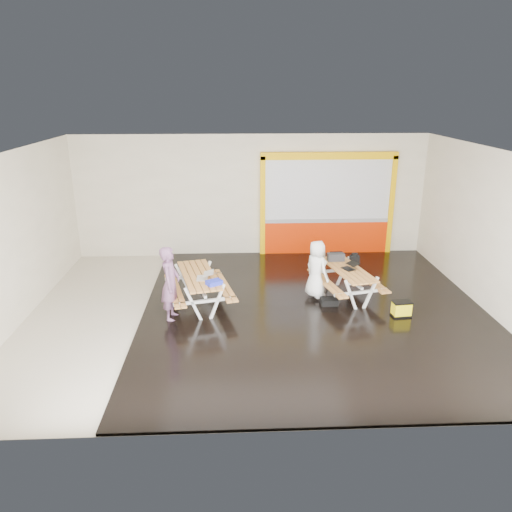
{
  "coord_description": "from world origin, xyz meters",
  "views": [
    {
      "loc": [
        -0.49,
        -9.81,
        4.67
      ],
      "look_at": [
        0.0,
        0.9,
        1.0
      ],
      "focal_mm": 34.34,
      "sensor_mm": 36.0,
      "label": 1
    }
  ],
  "objects_px": {
    "picnic_table_left": "(199,282)",
    "laptop_left": "(205,276)",
    "person_right": "(317,269)",
    "blue_pouch": "(214,282)",
    "dark_case": "(329,301)",
    "person_left": "(170,284)",
    "backpack": "(354,261)",
    "picnic_table_right": "(347,275)",
    "laptop_right": "(350,267)",
    "toolbox": "(336,257)",
    "fluke_bag": "(401,309)"
  },
  "relations": [
    {
      "from": "picnic_table_right",
      "to": "blue_pouch",
      "type": "distance_m",
      "value": 3.19
    },
    {
      "from": "laptop_left",
      "to": "picnic_table_left",
      "type": "bearing_deg",
      "value": 120.46
    },
    {
      "from": "picnic_table_right",
      "to": "dark_case",
      "type": "relative_size",
      "value": 5.47
    },
    {
      "from": "dark_case",
      "to": "fluke_bag",
      "type": "relative_size",
      "value": 0.91
    },
    {
      "from": "toolbox",
      "to": "fluke_bag",
      "type": "xyz_separation_m",
      "value": [
        1.11,
        -1.66,
        -0.62
      ]
    },
    {
      "from": "person_right",
      "to": "dark_case",
      "type": "xyz_separation_m",
      "value": [
        0.26,
        -0.36,
        -0.65
      ]
    },
    {
      "from": "person_right",
      "to": "laptop_left",
      "type": "distance_m",
      "value": 2.57
    },
    {
      "from": "picnic_table_right",
      "to": "person_left",
      "type": "relative_size",
      "value": 1.29
    },
    {
      "from": "person_left",
      "to": "dark_case",
      "type": "distance_m",
      "value": 3.58
    },
    {
      "from": "person_right",
      "to": "blue_pouch",
      "type": "distance_m",
      "value": 2.46
    },
    {
      "from": "picnic_table_right",
      "to": "toolbox",
      "type": "relative_size",
      "value": 5.08
    },
    {
      "from": "person_right",
      "to": "laptop_left",
      "type": "height_order",
      "value": "person_right"
    },
    {
      "from": "laptop_right",
      "to": "blue_pouch",
      "type": "relative_size",
      "value": 1.41
    },
    {
      "from": "person_right",
      "to": "laptop_left",
      "type": "bearing_deg",
      "value": 69.72
    },
    {
      "from": "blue_pouch",
      "to": "fluke_bag",
      "type": "bearing_deg",
      "value": -2.4
    },
    {
      "from": "toolbox",
      "to": "backpack",
      "type": "distance_m",
      "value": 0.52
    },
    {
      "from": "person_left",
      "to": "laptop_left",
      "type": "relative_size",
      "value": 4.33
    },
    {
      "from": "dark_case",
      "to": "backpack",
      "type": "bearing_deg",
      "value": 54.04
    },
    {
      "from": "laptop_left",
      "to": "dark_case",
      "type": "bearing_deg",
      "value": 2.95
    },
    {
      "from": "person_left",
      "to": "blue_pouch",
      "type": "bearing_deg",
      "value": -83.54
    },
    {
      "from": "person_left",
      "to": "person_right",
      "type": "relative_size",
      "value": 1.21
    },
    {
      "from": "dark_case",
      "to": "person_right",
      "type": "bearing_deg",
      "value": 125.62
    },
    {
      "from": "laptop_right",
      "to": "blue_pouch",
      "type": "xyz_separation_m",
      "value": [
        -3.09,
        -0.92,
        0.04
      ]
    },
    {
      "from": "picnic_table_left",
      "to": "blue_pouch",
      "type": "height_order",
      "value": "blue_pouch"
    },
    {
      "from": "person_right",
      "to": "blue_pouch",
      "type": "relative_size",
      "value": 4.29
    },
    {
      "from": "laptop_right",
      "to": "fluke_bag",
      "type": "bearing_deg",
      "value": -50.31
    },
    {
      "from": "picnic_table_left",
      "to": "laptop_left",
      "type": "xyz_separation_m",
      "value": [
        0.15,
        -0.25,
        0.23
      ]
    },
    {
      "from": "person_right",
      "to": "toolbox",
      "type": "xyz_separation_m",
      "value": [
        0.57,
        0.64,
        0.06
      ]
    },
    {
      "from": "picnic_table_left",
      "to": "blue_pouch",
      "type": "xyz_separation_m",
      "value": [
        0.37,
        -0.61,
        0.23
      ]
    },
    {
      "from": "laptop_left",
      "to": "laptop_right",
      "type": "bearing_deg",
      "value": 9.57
    },
    {
      "from": "blue_pouch",
      "to": "fluke_bag",
      "type": "relative_size",
      "value": 0.74
    },
    {
      "from": "toolbox",
      "to": "fluke_bag",
      "type": "distance_m",
      "value": 2.1
    },
    {
      "from": "picnic_table_left",
      "to": "person_left",
      "type": "bearing_deg",
      "value": -131.52
    },
    {
      "from": "picnic_table_right",
      "to": "backpack",
      "type": "height_order",
      "value": "backpack"
    },
    {
      "from": "picnic_table_right",
      "to": "blue_pouch",
      "type": "height_order",
      "value": "blue_pouch"
    },
    {
      "from": "backpack",
      "to": "picnic_table_left",
      "type": "bearing_deg",
      "value": -164.98
    },
    {
      "from": "picnic_table_left",
      "to": "laptop_right",
      "type": "distance_m",
      "value": 3.47
    },
    {
      "from": "person_left",
      "to": "blue_pouch",
      "type": "relative_size",
      "value": 5.18
    },
    {
      "from": "backpack",
      "to": "fluke_bag",
      "type": "distance_m",
      "value": 1.94
    },
    {
      "from": "person_left",
      "to": "person_right",
      "type": "bearing_deg",
      "value": -68.97
    },
    {
      "from": "person_left",
      "to": "dark_case",
      "type": "height_order",
      "value": "person_left"
    },
    {
      "from": "person_right",
      "to": "blue_pouch",
      "type": "xyz_separation_m",
      "value": [
        -2.3,
        -0.86,
        0.05
      ]
    },
    {
      "from": "picnic_table_left",
      "to": "dark_case",
      "type": "bearing_deg",
      "value": -2.08
    },
    {
      "from": "person_left",
      "to": "blue_pouch",
      "type": "distance_m",
      "value": 0.91
    },
    {
      "from": "laptop_right",
      "to": "backpack",
      "type": "height_order",
      "value": "laptop_right"
    },
    {
      "from": "laptop_right",
      "to": "fluke_bag",
      "type": "relative_size",
      "value": 1.04
    },
    {
      "from": "laptop_right",
      "to": "toolbox",
      "type": "height_order",
      "value": "toolbox"
    },
    {
      "from": "person_right",
      "to": "fluke_bag",
      "type": "distance_m",
      "value": 2.05
    },
    {
      "from": "backpack",
      "to": "blue_pouch",
      "type": "bearing_deg",
      "value": -154.45
    },
    {
      "from": "person_left",
      "to": "person_right",
      "type": "height_order",
      "value": "person_left"
    }
  ]
}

